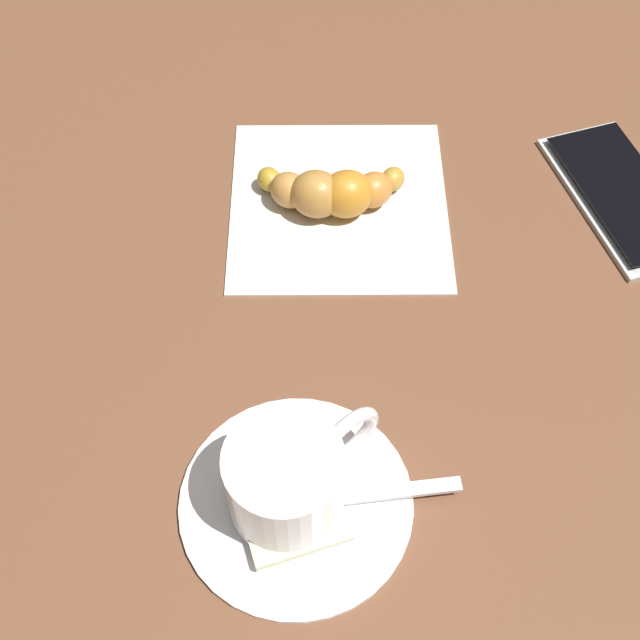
% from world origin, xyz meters
% --- Properties ---
extents(ground_plane, '(1.80, 1.80, 0.00)m').
position_xyz_m(ground_plane, '(0.00, 0.00, 0.00)').
color(ground_plane, brown).
extents(saucer, '(0.14, 0.14, 0.01)m').
position_xyz_m(saucer, '(0.13, 0.01, 0.00)').
color(saucer, white).
rests_on(saucer, ground).
extents(espresso_cup, '(0.08, 0.08, 0.06)m').
position_xyz_m(espresso_cup, '(0.13, 0.01, 0.04)').
color(espresso_cup, white).
rests_on(espresso_cup, saucer).
extents(teaspoon, '(0.04, 0.13, 0.01)m').
position_xyz_m(teaspoon, '(0.13, 0.02, 0.01)').
color(teaspoon, silver).
rests_on(teaspoon, saucer).
extents(sugar_packet, '(0.04, 0.06, 0.01)m').
position_xyz_m(sugar_packet, '(0.15, 0.01, 0.01)').
color(sugar_packet, beige).
rests_on(sugar_packet, saucer).
extents(napkin, '(0.19, 0.19, 0.00)m').
position_xyz_m(napkin, '(-0.12, 0.01, 0.00)').
color(napkin, silver).
rests_on(napkin, ground).
extents(croissant, '(0.06, 0.12, 0.04)m').
position_xyz_m(croissant, '(-0.11, 0.00, 0.02)').
color(croissant, '#B28A28').
rests_on(croissant, napkin).
extents(cell_phone, '(0.17, 0.13, 0.01)m').
position_xyz_m(cell_phone, '(-0.15, 0.22, 0.01)').
color(cell_phone, '#B8BABB').
rests_on(cell_phone, ground).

